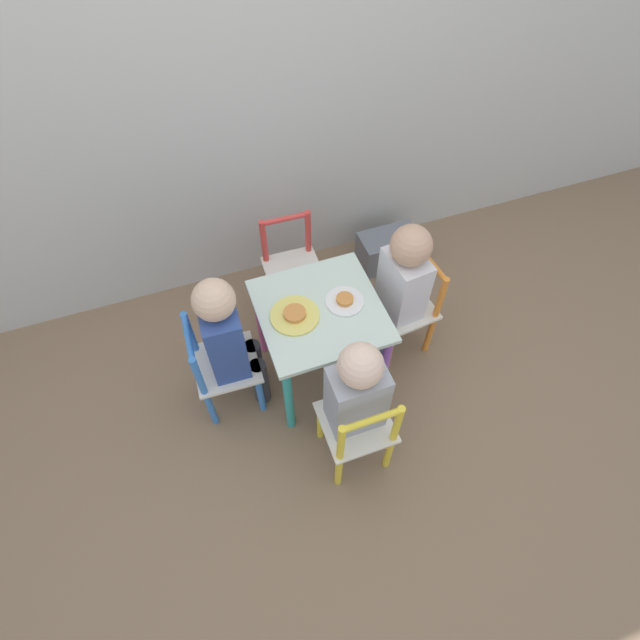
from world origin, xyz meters
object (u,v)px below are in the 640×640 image
(child_front, at_px, (355,393))
(chair_red, at_px, (292,270))
(kids_table, at_px, (320,323))
(child_left, at_px, (229,337))
(chair_yellow, at_px, (358,429))
(child_right, at_px, (400,283))
(plate_right, at_px, (345,301))
(storage_bin, at_px, (388,249))
(plate_left, at_px, (295,315))
(chair_orange, at_px, (406,307))
(chair_blue, at_px, (221,367))

(child_front, bearing_deg, chair_red, -91.00)
(kids_table, xyz_separation_m, child_left, (-0.37, 0.01, 0.06))
(kids_table, distance_m, chair_red, 0.45)
(chair_yellow, bearing_deg, child_right, -128.23)
(child_right, bearing_deg, plate_right, -87.80)
(chair_yellow, relative_size, storage_bin, 1.67)
(chair_red, xyz_separation_m, plate_right, (0.09, -0.43, 0.23))
(plate_left, bearing_deg, plate_right, -0.00)
(chair_orange, relative_size, plate_left, 2.67)
(chair_blue, bearing_deg, chair_orange, -86.06)
(child_right, relative_size, plate_right, 4.91)
(child_right, bearing_deg, child_left, -93.94)
(plate_right, bearing_deg, chair_orange, 7.42)
(plate_right, bearing_deg, child_right, 7.83)
(kids_table, xyz_separation_m, child_front, (-0.00, -0.37, 0.05))
(chair_blue, relative_size, storage_bin, 1.67)
(chair_yellow, xyz_separation_m, chair_red, (0.01, 0.86, 0.00))
(child_left, height_order, child_front, child_left)
(child_front, height_order, plate_left, child_front)
(chair_red, distance_m, child_right, 0.56)
(chair_red, xyz_separation_m, plate_left, (-0.12, -0.43, 0.23))
(kids_table, bearing_deg, chair_orange, 5.63)
(chair_red, relative_size, child_front, 0.71)
(chair_red, xyz_separation_m, child_front, (-0.01, -0.79, 0.18))
(chair_blue, relative_size, child_right, 0.69)
(child_right, bearing_deg, child_front, -47.91)
(chair_red, bearing_deg, storage_bin, 12.67)
(chair_blue, xyz_separation_m, plate_left, (0.32, -0.02, 0.23))
(chair_red, distance_m, plate_left, 0.50)
(kids_table, xyz_separation_m, plate_left, (-0.10, 0.00, 0.10))
(chair_blue, relative_size, child_front, 0.71)
(chair_yellow, bearing_deg, kids_table, -90.00)
(chair_blue, distance_m, chair_orange, 0.85)
(child_left, relative_size, plate_right, 5.00)
(child_right, bearing_deg, kids_table, -90.00)
(child_left, bearing_deg, child_front, -133.83)
(child_front, bearing_deg, chair_yellow, 90.00)
(child_left, bearing_deg, plate_right, -89.51)
(child_right, distance_m, storage_bin, 0.65)
(chair_blue, height_order, plate_left, chair_blue)
(chair_blue, bearing_deg, chair_yellow, -133.90)
(plate_right, bearing_deg, child_left, 178.24)
(kids_table, distance_m, plate_right, 0.14)
(child_left, bearing_deg, child_right, -86.06)
(child_left, bearing_deg, plate_left, -90.88)
(child_left, xyz_separation_m, child_front, (0.37, -0.38, -0.01))
(chair_blue, height_order, chair_red, same)
(child_right, height_order, plate_right, child_right)
(plate_right, bearing_deg, storage_bin, 48.36)
(child_front, xyz_separation_m, storage_bin, (0.58, 0.90, -0.34))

